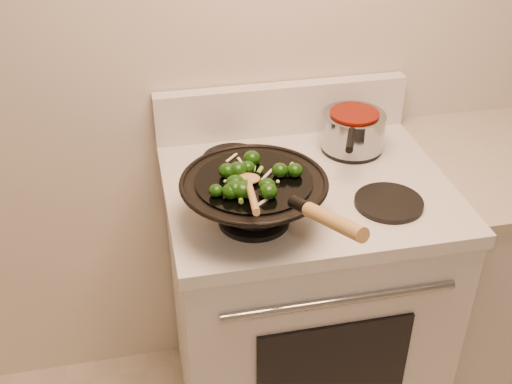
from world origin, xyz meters
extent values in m
plane|color=beige|center=(0.00, 1.50, 1.30)|extent=(3.50, 0.00, 3.50)
cube|color=white|center=(-0.27, 1.17, 0.44)|extent=(0.76, 0.64, 0.88)
cube|color=white|center=(-0.27, 1.17, 0.90)|extent=(0.78, 0.66, 0.04)
cube|color=white|center=(-0.27, 1.47, 1.00)|extent=(0.78, 0.05, 0.16)
cylinder|color=gray|center=(-0.27, 0.84, 0.78)|extent=(0.60, 0.02, 0.02)
cube|color=black|center=(-0.27, 0.84, 0.55)|extent=(0.42, 0.01, 0.28)
cylinder|color=black|center=(-0.45, 1.02, 0.93)|extent=(0.18, 0.18, 0.01)
cylinder|color=black|center=(-0.09, 1.02, 0.93)|extent=(0.18, 0.18, 0.01)
cylinder|color=black|center=(-0.45, 1.32, 0.93)|extent=(0.18, 0.18, 0.01)
cylinder|color=black|center=(-0.09, 1.32, 0.93)|extent=(0.18, 0.18, 0.01)
torus|color=black|center=(-0.45, 1.02, 1.04)|extent=(0.36, 0.36, 0.01)
cylinder|color=black|center=(-0.45, 1.02, 1.04)|extent=(0.29, 0.29, 0.01)
cylinder|color=black|center=(-0.39, 0.83, 1.09)|extent=(0.05, 0.07, 0.04)
cylinder|color=#B58547|center=(-0.35, 0.71, 1.13)|extent=(0.09, 0.19, 0.08)
ellipsoid|color=#103508|center=(-0.51, 1.05, 1.06)|extent=(0.04, 0.04, 0.04)
cylinder|color=#447329|center=(-0.50, 1.05, 1.05)|extent=(0.02, 0.02, 0.01)
ellipsoid|color=#103508|center=(-0.35, 1.02, 1.06)|extent=(0.04, 0.04, 0.03)
ellipsoid|color=#103508|center=(-0.50, 0.98, 1.06)|extent=(0.05, 0.05, 0.04)
ellipsoid|color=#103508|center=(-0.55, 0.97, 1.06)|extent=(0.03, 0.03, 0.03)
cylinder|color=#447329|center=(-0.54, 0.97, 1.05)|extent=(0.01, 0.02, 0.02)
ellipsoid|color=#103508|center=(-0.43, 0.94, 1.06)|extent=(0.04, 0.04, 0.04)
ellipsoid|color=#103508|center=(-0.52, 0.96, 1.06)|extent=(0.04, 0.04, 0.04)
ellipsoid|color=#103508|center=(-0.43, 0.96, 1.06)|extent=(0.04, 0.04, 0.03)
cylinder|color=#447329|center=(-0.42, 0.96, 1.05)|extent=(0.02, 0.01, 0.01)
ellipsoid|color=#103508|center=(-0.50, 0.96, 1.06)|extent=(0.05, 0.05, 0.04)
ellipsoid|color=#103508|center=(-0.48, 0.97, 1.06)|extent=(0.04, 0.04, 0.03)
ellipsoid|color=#103508|center=(-0.44, 1.09, 1.06)|extent=(0.04, 0.04, 0.04)
cylinder|color=#447329|center=(-0.43, 1.09, 1.05)|extent=(0.02, 0.01, 0.01)
ellipsoid|color=#103508|center=(-0.49, 0.95, 1.06)|extent=(0.05, 0.05, 0.04)
ellipsoid|color=#103508|center=(-0.46, 1.06, 1.06)|extent=(0.04, 0.04, 0.03)
ellipsoid|color=#103508|center=(-0.38, 1.02, 1.06)|extent=(0.04, 0.04, 0.03)
cylinder|color=#447329|center=(-0.37, 1.02, 1.05)|extent=(0.02, 0.02, 0.01)
ellipsoid|color=#103508|center=(-0.48, 1.05, 1.06)|extent=(0.04, 0.04, 0.04)
cube|color=white|center=(-0.47, 0.92, 1.05)|extent=(0.01, 0.03, 0.00)
cube|color=white|center=(-0.48, 1.13, 1.05)|extent=(0.04, 0.04, 0.00)
cube|color=white|center=(-0.43, 1.08, 1.05)|extent=(0.02, 0.05, 0.00)
cube|color=white|center=(-0.45, 0.92, 1.05)|extent=(0.04, 0.03, 0.00)
cube|color=white|center=(-0.41, 1.04, 1.05)|extent=(0.03, 0.04, 0.00)
cube|color=white|center=(-0.48, 0.95, 1.05)|extent=(0.04, 0.02, 0.00)
cube|color=white|center=(-0.37, 1.04, 1.05)|extent=(0.05, 0.02, 0.00)
cube|color=white|center=(-0.46, 1.11, 1.05)|extent=(0.01, 0.03, 0.00)
cube|color=white|center=(-0.43, 1.00, 1.05)|extent=(0.01, 0.04, 0.00)
cylinder|color=#659F33|center=(-0.45, 1.09, 1.05)|extent=(0.03, 0.03, 0.02)
cylinder|color=#659F33|center=(-0.48, 1.08, 1.05)|extent=(0.02, 0.01, 0.01)
cylinder|color=#659F33|center=(-0.43, 1.05, 1.05)|extent=(0.02, 0.01, 0.02)
cylinder|color=#659F33|center=(-0.35, 1.05, 1.05)|extent=(0.03, 0.01, 0.01)
cylinder|color=#659F33|center=(-0.50, 0.93, 1.05)|extent=(0.03, 0.03, 0.02)
sphere|color=beige|center=(-0.52, 1.02, 1.05)|extent=(0.01, 0.01, 0.01)
sphere|color=beige|center=(-0.51, 0.98, 1.05)|extent=(0.01, 0.01, 0.01)
sphere|color=beige|center=(-0.44, 0.95, 1.05)|extent=(0.01, 0.01, 0.01)
sphere|color=beige|center=(-0.39, 0.99, 1.05)|extent=(0.01, 0.01, 0.01)
ellipsoid|color=#B58547|center=(-0.47, 1.01, 1.05)|extent=(0.07, 0.06, 0.02)
cylinder|color=#B58547|center=(-0.48, 0.88, 1.09)|extent=(0.05, 0.25, 0.10)
cylinder|color=gray|center=(-0.09, 1.32, 0.99)|extent=(0.19, 0.19, 0.10)
cylinder|color=#650E04|center=(-0.09, 1.32, 1.04)|extent=(0.14, 0.14, 0.01)
cylinder|color=black|center=(-0.15, 1.18, 1.03)|extent=(0.06, 0.11, 0.02)
camera|label=1|loc=(-0.71, -0.26, 1.87)|focal=45.00mm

